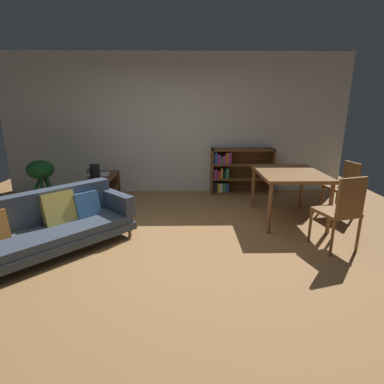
{
  "coord_description": "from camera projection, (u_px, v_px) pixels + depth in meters",
  "views": [
    {
      "loc": [
        0.23,
        -3.47,
        1.75
      ],
      "look_at": [
        0.3,
        0.6,
        0.57
      ],
      "focal_mm": 28.37,
      "sensor_mm": 36.0,
      "label": 1
    }
  ],
  "objects": [
    {
      "name": "dining_chair_far",
      "position": [
        341.0,
        209.0,
        3.65
      ],
      "size": [
        0.53,
        0.53,
        0.95
      ],
      "color": "brown",
      "rests_on": "ground_plane"
    },
    {
      "name": "dining_table",
      "position": [
        289.0,
        177.0,
        4.6
      ],
      "size": [
        0.94,
        1.18,
        0.77
      ],
      "color": "brown",
      "rests_on": "ground_plane"
    },
    {
      "name": "fabric_couch",
      "position": [
        47.0,
        225.0,
        3.68
      ],
      "size": [
        1.94,
        1.95,
        0.72
      ],
      "color": "brown",
      "rests_on": "ground_plane"
    },
    {
      "name": "potted_floor_plant",
      "position": [
        41.0,
        177.0,
        5.31
      ],
      "size": [
        0.46,
        0.46,
        0.82
      ],
      "color": "brown",
      "rests_on": "ground_plane"
    },
    {
      "name": "bookshelf",
      "position": [
        237.0,
        171.0,
        6.13
      ],
      "size": [
        1.24,
        0.3,
        0.9
      ],
      "color": "brown",
      "rests_on": "ground_plane"
    },
    {
      "name": "open_laptop",
      "position": [
        99.0,
        173.0,
        5.57
      ],
      "size": [
        0.43,
        0.36,
        0.09
      ],
      "color": "silver",
      "rests_on": "media_console"
    },
    {
      "name": "ground_plane",
      "position": [
        169.0,
        249.0,
        3.81
      ],
      "size": [
        8.16,
        8.16,
        0.0
      ],
      "primitive_type": "plane",
      "color": "#9E7042"
    },
    {
      "name": "back_wall_panel",
      "position": [
        175.0,
        125.0,
        6.03
      ],
      "size": [
        6.8,
        0.1,
        2.7
      ],
      "primitive_type": "cube",
      "color": "silver",
      "rests_on": "ground_plane"
    },
    {
      "name": "desk_speaker",
      "position": [
        95.0,
        173.0,
        5.08
      ],
      "size": [
        0.16,
        0.16,
        0.28
      ],
      "color": "black",
      "rests_on": "media_console"
    },
    {
      "name": "dining_chair_near",
      "position": [
        344.0,
        185.0,
        4.86
      ],
      "size": [
        0.45,
        0.45,
        0.87
      ],
      "color": "brown",
      "rests_on": "ground_plane"
    },
    {
      "name": "media_console",
      "position": [
        101.0,
        191.0,
        5.42
      ],
      "size": [
        0.43,
        1.22,
        0.5
      ],
      "color": "#56351E",
      "rests_on": "ground_plane"
    }
  ]
}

